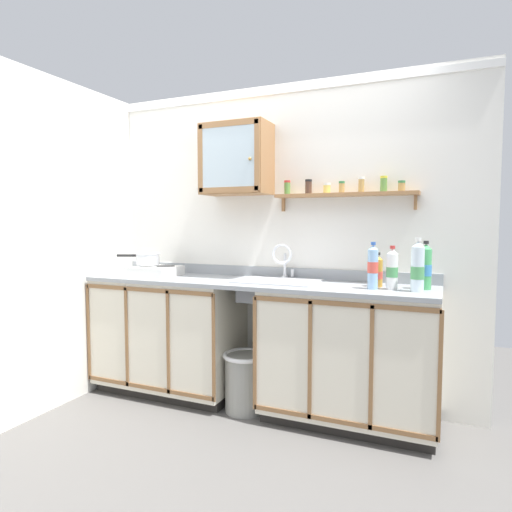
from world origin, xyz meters
name	(u,v)px	position (x,y,z in m)	size (l,w,h in m)	color
floor	(235,421)	(0.00, 0.00, 0.00)	(5.64, 5.64, 0.00)	#565451
back_wall	(267,242)	(0.00, 0.60, 1.22)	(3.24, 0.07, 2.42)	silver
side_wall_left	(49,245)	(-1.34, -0.31, 1.21)	(0.05, 3.38, 2.42)	silver
lower_cabinet_run	(169,335)	(-0.73, 0.29, 0.46)	(1.16, 0.58, 0.91)	black
lower_cabinet_run_right	(349,357)	(0.72, 0.29, 0.46)	(1.17, 0.58, 0.91)	black
countertop	(252,283)	(0.00, 0.29, 0.93)	(2.60, 0.60, 0.03)	gray
backsplash	(266,272)	(0.00, 0.57, 0.98)	(2.60, 0.02, 0.08)	gray
sink	(277,287)	(0.19, 0.33, 0.91)	(0.58, 0.44, 0.41)	silver
hot_plate_stove	(155,271)	(-0.85, 0.27, 0.98)	(0.36, 0.32, 0.08)	silver
saucepan	(147,259)	(-0.94, 0.29, 1.08)	(0.33, 0.21, 0.10)	silver
bottle_water_clear_0	(418,268)	(1.15, 0.22, 1.09)	(0.08, 0.08, 0.33)	silver
bottle_juice_amber_1	(378,272)	(0.89, 0.35, 1.04)	(0.07, 0.07, 0.23)	gold
bottle_opaque_white_2	(392,270)	(1.00, 0.26, 1.07)	(0.07, 0.07, 0.28)	white
bottle_soda_green_3	(425,267)	(1.19, 0.35, 1.09)	(0.08, 0.08, 0.31)	#4CB266
bottle_water_blue_4	(373,267)	(0.88, 0.23, 1.09)	(0.07, 0.07, 0.30)	#8CB7E0
wall_cabinet	(236,159)	(-0.19, 0.43, 1.86)	(0.52, 0.31, 0.54)	#996B42
spice_shelf	(343,193)	(0.62, 0.51, 1.59)	(1.02, 0.14, 0.23)	#996B42
trash_bin	(245,381)	(-0.01, 0.19, 0.22)	(0.33, 0.33, 0.43)	gray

